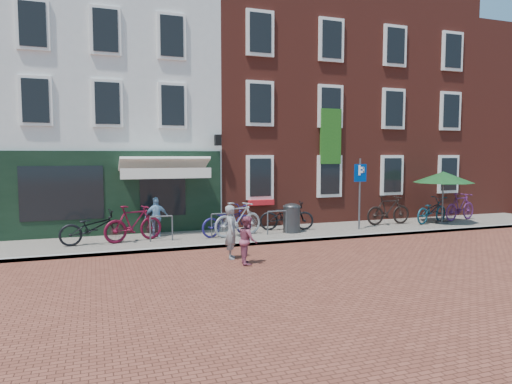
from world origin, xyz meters
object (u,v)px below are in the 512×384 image
object	(u,v)px
bicycle_0	(93,227)
bicycle_2	(228,221)
litter_bin	(292,216)
boy	(248,240)
parasol	(443,175)
woman	(231,232)
bicycle_6	(432,210)
bicycle_4	(287,216)
bicycle_1	(134,223)
bicycle_5	(388,210)
parking_sign	(360,183)
cafe_person	(156,217)
bicycle_7	(460,207)
bicycle_3	(238,219)

from	to	relation	value
bicycle_0	bicycle_2	size ratio (longest dim) A/B	1.00
litter_bin	boy	xyz separation A→B (m)	(-2.85, -3.57, -0.04)
bicycle_0	bicycle_2	bearing A→B (deg)	-98.05
litter_bin	parasol	bearing A→B (deg)	-0.37
woman	bicycle_2	distance (m)	2.99
bicycle_6	bicycle_4	bearing A→B (deg)	67.84
bicycle_1	bicycle_5	distance (m)	9.81
bicycle_0	bicycle_4	distance (m)	6.71
parking_sign	parasol	size ratio (longest dim) A/B	1.12
bicycle_0	bicycle_1	distance (m)	1.21
parasol	boy	distance (m)	10.21
litter_bin	parasol	xyz separation A→B (m)	(6.63, -0.04, 1.38)
boy	bicycle_5	bearing A→B (deg)	-49.98
cafe_person	bicycle_2	bearing A→B (deg)	159.36
boy	bicycle_0	distance (m)	5.26
woman	bicycle_0	bearing A→B (deg)	66.15
cafe_person	bicycle_2	xyz separation A→B (m)	(2.31, -0.62, -0.15)
bicycle_1	bicycle_7	bearing A→B (deg)	-107.89
parking_sign	bicycle_1	xyz separation A→B (m)	(-8.12, 0.31, -1.13)
parking_sign	boy	world-z (taller)	parking_sign
litter_bin	woman	size ratio (longest dim) A/B	0.75
parasol	bicycle_4	bearing A→B (deg)	175.23
woman	bicycle_6	size ratio (longest dim) A/B	0.74
cafe_person	bicycle_7	distance (m)	12.58
cafe_person	bicycle_6	xyz separation A→B (m)	(10.91, -0.57, -0.15)
bicycle_1	bicycle_3	xyz separation A→B (m)	(3.45, -0.14, 0.00)
bicycle_1	woman	bearing A→B (deg)	-159.85
bicycle_3	litter_bin	bearing A→B (deg)	-108.48
parking_sign	bicycle_2	world-z (taller)	parking_sign
parking_sign	cafe_person	world-z (taller)	parking_sign
litter_bin	boy	world-z (taller)	boy
boy	bicycle_2	bearing A→B (deg)	3.72
boy	bicycle_7	size ratio (longest dim) A/B	0.65
bicycle_6	woman	bearing A→B (deg)	89.04
woman	bicycle_7	size ratio (longest dim) A/B	0.76
parking_sign	bicycle_6	world-z (taller)	parking_sign
bicycle_2	bicycle_6	world-z (taller)	same
parasol	bicycle_0	size ratio (longest dim) A/B	1.17
woman	bicycle_4	world-z (taller)	woman
parasol	woman	xyz separation A→B (m)	(-9.71, -2.80, -1.31)
bicycle_7	parking_sign	bearing A→B (deg)	82.83
litter_bin	bicycle_3	xyz separation A→B (m)	(-2.01, -0.04, 0.01)
litter_bin	bicycle_3	distance (m)	2.01
litter_bin	bicycle_5	bearing A→B (deg)	4.71
bicycle_4	bicycle_5	world-z (taller)	bicycle_5
boy	bicycle_3	distance (m)	3.62
parking_sign	bicycle_7	distance (m)	5.40
cafe_person	bicycle_2	world-z (taller)	cafe_person
bicycle_1	bicycle_5	world-z (taller)	same
bicycle_2	bicycle_6	distance (m)	8.60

